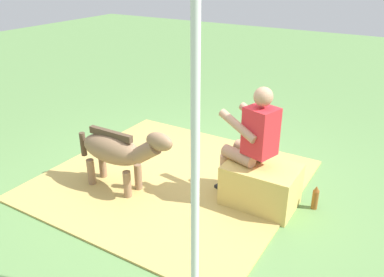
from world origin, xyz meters
TOP-DOWN VIEW (x-y plane):
  - ground_plane at (0.00, 0.00)m, footprint 24.00×24.00m
  - hay_patch at (0.24, 0.07)m, footprint 2.96×2.85m
  - hay_bale at (-0.90, 0.00)m, footprint 0.78×0.56m
  - person_seated at (-0.74, -0.03)m, footprint 0.72×0.54m
  - pony_standing at (0.63, 0.57)m, footprint 1.35×0.32m
  - soda_bottle at (-1.45, -0.23)m, footprint 0.07×0.07m
  - tent_pole_left at (-1.03, 1.65)m, footprint 0.06×0.06m

SIDE VIEW (x-z plane):
  - ground_plane at x=0.00m, z-range 0.00..0.00m
  - hay_patch at x=0.24m, z-range 0.00..0.02m
  - soda_bottle at x=-1.45m, z-range 0.00..0.28m
  - hay_bale at x=-0.90m, z-range 0.00..0.48m
  - pony_standing at x=0.63m, z-range 0.08..0.96m
  - person_seated at x=-0.74m, z-range 0.07..1.43m
  - tent_pole_left at x=-1.03m, z-range 0.00..2.52m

